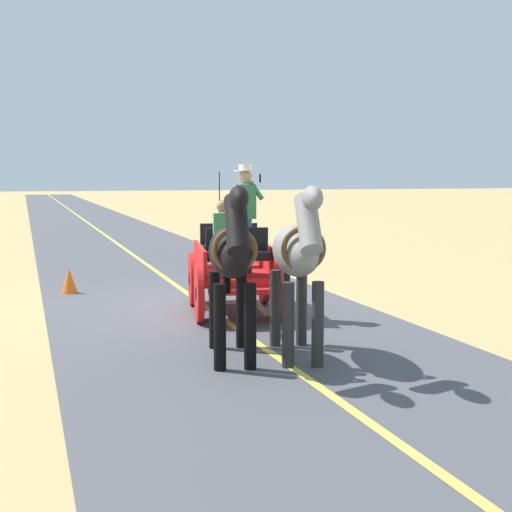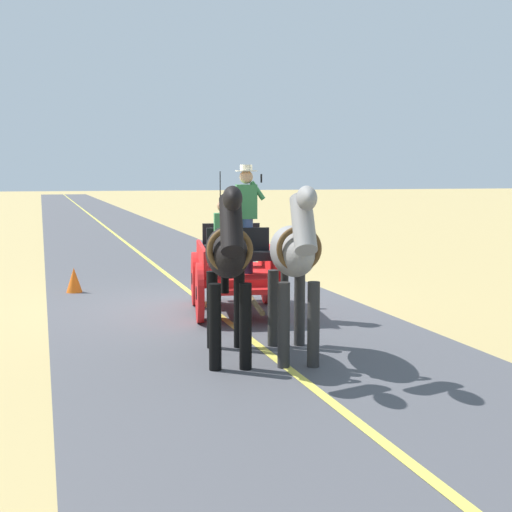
{
  "view_description": "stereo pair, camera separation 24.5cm",
  "coord_description": "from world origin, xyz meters",
  "px_view_note": "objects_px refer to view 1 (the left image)",
  "views": [
    {
      "loc": [
        3.02,
        12.06,
        2.32
      ],
      "look_at": [
        -0.33,
        2.01,
        1.1
      ],
      "focal_mm": 48.97,
      "sensor_mm": 36.0,
      "label": 1
    },
    {
      "loc": [
        2.79,
        12.13,
        2.32
      ],
      "look_at": [
        -0.33,
        2.01,
        1.1
      ],
      "focal_mm": 48.97,
      "sensor_mm": 36.0,
      "label": 2
    }
  ],
  "objects_px": {
    "horse_drawn_carriage": "(234,266)",
    "horse_near_side": "(297,255)",
    "traffic_cone": "(69,281)",
    "horse_off_side": "(232,256)"
  },
  "relations": [
    {
      "from": "horse_off_side",
      "to": "traffic_cone",
      "type": "relative_size",
      "value": 4.42
    },
    {
      "from": "horse_drawn_carriage",
      "to": "horse_off_side",
      "type": "relative_size",
      "value": 2.04
    },
    {
      "from": "horse_near_side",
      "to": "traffic_cone",
      "type": "relative_size",
      "value": 4.42
    },
    {
      "from": "horse_off_side",
      "to": "traffic_cone",
      "type": "xyz_separation_m",
      "value": [
        1.62,
        -5.92,
        -1.07
      ]
    },
    {
      "from": "traffic_cone",
      "to": "horse_drawn_carriage",
      "type": "bearing_deg",
      "value": 130.15
    },
    {
      "from": "horse_drawn_carriage",
      "to": "traffic_cone",
      "type": "relative_size",
      "value": 9.02
    },
    {
      "from": "horse_drawn_carriage",
      "to": "horse_near_side",
      "type": "xyz_separation_m",
      "value": [
        0.09,
        3.06,
        0.51
      ]
    },
    {
      "from": "horse_near_side",
      "to": "traffic_cone",
      "type": "xyz_separation_m",
      "value": [
        2.44,
        -6.05,
        -1.07
      ]
    },
    {
      "from": "horse_near_side",
      "to": "traffic_cone",
      "type": "bearing_deg",
      "value": -68.05
    },
    {
      "from": "horse_near_side",
      "to": "traffic_cone",
      "type": "height_order",
      "value": "horse_near_side"
    }
  ]
}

